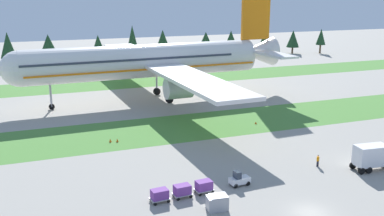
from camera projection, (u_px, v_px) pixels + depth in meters
The scene contains 16 objects.
ground_plane at pixel (310, 213), 49.45m from camera, with size 400.00×400.00×0.00m, color gray.
grass_strip_near at pixel (196, 126), 81.70m from camera, with size 320.00×16.38×0.01m, color #4C8438.
grass_strip_far at pixel (137, 81), 122.20m from camera, with size 320.00×16.38×0.01m, color #4C8438.
airliner at pixel (151, 60), 99.03m from camera, with size 63.26×78.08×25.32m.
baggage_tug at pixel (239, 179), 56.29m from camera, with size 2.69×1.49×1.97m.
cargo_dolly_lead at pixel (204, 186), 54.21m from camera, with size 2.31×1.66×1.55m.
cargo_dolly_second at pixel (182, 190), 53.02m from camera, with size 2.31×1.66×1.55m.
cargo_dolly_third at pixel (160, 195), 51.84m from camera, with size 2.31×1.66×1.55m.
catering_truck at pixel (377, 156), 61.10m from camera, with size 7.15×2.99×3.58m.
ground_crew_marshaller at pixel (318, 160), 62.37m from camera, with size 0.53×0.36×1.74m.
uld_container_0 at pixel (216, 203), 49.93m from camera, with size 2.00×1.60×1.63m, color #A3A3A8.
uld_container_1 at pixel (218, 202), 50.08m from camera, with size 2.00×1.60×1.70m, color #A3A3A8.
taxiway_marker_0 at pixel (110, 140), 72.72m from camera, with size 0.44×0.44×0.61m, color orange.
taxiway_marker_1 at pixel (256, 123), 82.80m from camera, with size 0.44×0.44×0.47m, color orange.
taxiway_marker_2 at pixel (117, 140), 72.80m from camera, with size 0.44×0.44×0.59m, color orange.
distant_tree_line at pixel (93, 44), 148.28m from camera, with size 170.95×9.01×12.80m.
Camera 1 is at (-28.26, -37.28, 23.88)m, focal length 41.41 mm.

